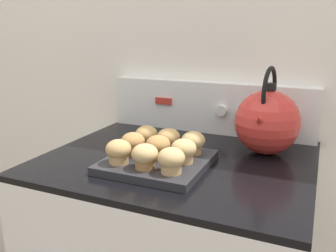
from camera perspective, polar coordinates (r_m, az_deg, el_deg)
name	(u,v)px	position (r m, az deg, el deg)	size (l,w,h in m)	color
wall_back	(215,56)	(1.35, 7.53, 11.03)	(8.00, 0.05, 2.40)	white
control_panel	(210,107)	(1.33, 6.69, 3.02)	(0.77, 0.07, 0.19)	white
muffin_pan	(158,162)	(1.01, -1.67, -5.78)	(0.28, 0.28, 0.02)	#28282D
muffin_r0_c0	(119,151)	(0.96, -7.94, -4.02)	(0.07, 0.07, 0.07)	tan
muffin_r0_c1	(145,156)	(0.92, -3.73, -4.82)	(0.07, 0.07, 0.07)	olive
muffin_r0_c2	(171,160)	(0.89, 0.52, -5.49)	(0.07, 0.07, 0.07)	tan
muffin_r1_c0	(133,143)	(1.02, -5.64, -2.79)	(0.07, 0.07, 0.07)	#A37A4C
muffin_r1_c1	(158,147)	(0.99, -1.62, -3.32)	(0.07, 0.07, 0.07)	tan
muffin_r1_c2	(184,151)	(0.96, 2.52, -3.95)	(0.07, 0.07, 0.07)	tan
muffin_r2_c0	(147,136)	(1.09, -3.46, -1.60)	(0.07, 0.07, 0.07)	olive
muffin_r2_c1	(169,139)	(1.06, 0.09, -2.08)	(0.07, 0.07, 0.07)	#A37A4C
muffin_r2_c2	(193,142)	(1.03, 4.05, -2.63)	(0.07, 0.07, 0.07)	#A37A4C
tea_kettle	(267,121)	(1.12, 15.60, 0.78)	(0.20, 0.23, 0.27)	red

